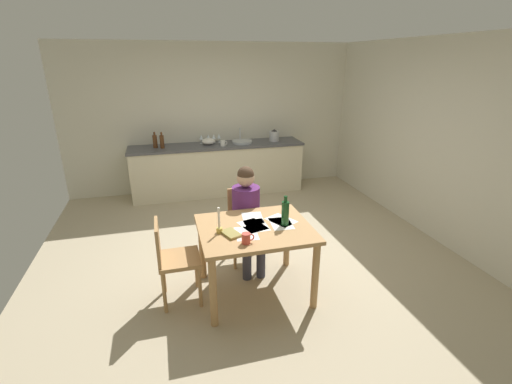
% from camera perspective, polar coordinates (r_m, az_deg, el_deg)
% --- Properties ---
extents(ground_plane, '(5.20, 5.20, 0.04)m').
position_cam_1_polar(ground_plane, '(4.63, -1.28, -9.68)').
color(ground_plane, tan).
extents(wall_back, '(5.20, 0.12, 2.60)m').
position_cam_1_polar(wall_back, '(6.64, -6.88, 11.65)').
color(wall_back, beige).
rests_on(wall_back, ground).
extents(wall_right, '(0.12, 5.20, 2.60)m').
position_cam_1_polar(wall_right, '(5.36, 26.96, 7.45)').
color(wall_right, beige).
rests_on(wall_right, ground).
extents(kitchen_counter, '(3.05, 0.64, 0.90)m').
position_cam_1_polar(kitchen_counter, '(6.48, -6.08, 3.75)').
color(kitchen_counter, beige).
rests_on(kitchen_counter, ground).
extents(dining_table, '(1.11, 0.92, 0.75)m').
position_cam_1_polar(dining_table, '(3.59, -0.18, -7.29)').
color(dining_table, tan).
rests_on(dining_table, ground).
extents(chair_at_table, '(0.41, 0.41, 0.87)m').
position_cam_1_polar(chair_at_table, '(4.28, -1.83, -4.68)').
color(chair_at_table, tan).
rests_on(chair_at_table, ground).
extents(person_seated, '(0.32, 0.59, 1.19)m').
position_cam_1_polar(person_seated, '(4.07, -1.40, -3.13)').
color(person_seated, '#592666').
rests_on(person_seated, ground).
extents(chair_side_empty, '(0.40, 0.40, 0.88)m').
position_cam_1_polar(chair_side_empty, '(3.62, -13.21, -10.21)').
color(chair_side_empty, tan).
rests_on(chair_side_empty, ground).
extents(coffee_mug, '(0.12, 0.08, 0.10)m').
position_cam_1_polar(coffee_mug, '(3.22, -1.55, -7.44)').
color(coffee_mug, '#D84C3F').
rests_on(coffee_mug, dining_table).
extents(candlestick, '(0.06, 0.06, 0.26)m').
position_cam_1_polar(candlestick, '(3.41, -5.93, -5.43)').
color(candlestick, gold).
rests_on(candlestick, dining_table).
extents(book_magazine, '(0.19, 0.24, 0.02)m').
position_cam_1_polar(book_magazine, '(3.39, -4.04, -6.68)').
color(book_magazine, olive).
rests_on(book_magazine, dining_table).
extents(paper_letter, '(0.32, 0.36, 0.00)m').
position_cam_1_polar(paper_letter, '(3.68, 4.05, -4.54)').
color(paper_letter, white).
rests_on(paper_letter, dining_table).
extents(paper_bill, '(0.29, 0.34, 0.00)m').
position_cam_1_polar(paper_bill, '(3.56, -0.54, -5.40)').
color(paper_bill, white).
rests_on(paper_bill, dining_table).
extents(paper_envelope, '(0.22, 0.30, 0.00)m').
position_cam_1_polar(paper_envelope, '(3.56, 0.07, -5.39)').
color(paper_envelope, white).
rests_on(paper_envelope, dining_table).
extents(paper_receipt, '(0.24, 0.31, 0.00)m').
position_cam_1_polar(paper_receipt, '(3.41, -1.56, -6.66)').
color(paper_receipt, white).
rests_on(paper_receipt, dining_table).
extents(paper_notice, '(0.23, 0.31, 0.00)m').
position_cam_1_polar(paper_notice, '(3.61, 4.07, -5.06)').
color(paper_notice, white).
rests_on(paper_notice, dining_table).
extents(paper_flyer, '(0.24, 0.32, 0.00)m').
position_cam_1_polar(paper_flyer, '(3.73, -0.55, -4.17)').
color(paper_flyer, white).
rests_on(paper_flyer, dining_table).
extents(wine_bottle_on_table, '(0.08, 0.08, 0.31)m').
position_cam_1_polar(wine_bottle_on_table, '(3.54, 4.71, -3.34)').
color(wine_bottle_on_table, '#194C23').
rests_on(wine_bottle_on_table, dining_table).
extents(sink_unit, '(0.36, 0.36, 0.24)m').
position_cam_1_polar(sink_unit, '(6.44, -2.25, 8.09)').
color(sink_unit, '#B2B7BC').
rests_on(sink_unit, kitchen_counter).
extents(bottle_oil, '(0.07, 0.07, 0.27)m').
position_cam_1_polar(bottle_oil, '(6.29, -15.90, 7.86)').
color(bottle_oil, '#593319').
rests_on(bottle_oil, kitchen_counter).
extents(bottle_vinegar, '(0.07, 0.07, 0.27)m').
position_cam_1_polar(bottle_vinegar, '(6.22, -14.86, 7.85)').
color(bottle_vinegar, '#593319').
rests_on(bottle_vinegar, kitchen_counter).
extents(mixing_bowl, '(0.23, 0.23, 0.10)m').
position_cam_1_polar(mixing_bowl, '(6.36, -7.65, 8.04)').
color(mixing_bowl, white).
rests_on(mixing_bowl, kitchen_counter).
extents(stovetop_kettle, '(0.18, 0.18, 0.22)m').
position_cam_1_polar(stovetop_kettle, '(6.58, 2.93, 9.02)').
color(stovetop_kettle, '#B7BABF').
rests_on(stovetop_kettle, kitchen_counter).
extents(wine_glass_near_sink, '(0.07, 0.07, 0.15)m').
position_cam_1_polar(wine_glass_near_sink, '(6.49, -5.96, 8.87)').
color(wine_glass_near_sink, silver).
rests_on(wine_glass_near_sink, kitchen_counter).
extents(wine_glass_by_kettle, '(0.07, 0.07, 0.15)m').
position_cam_1_polar(wine_glass_by_kettle, '(6.48, -6.80, 8.81)').
color(wine_glass_by_kettle, silver).
rests_on(wine_glass_by_kettle, kitchen_counter).
extents(wine_glass_back_left, '(0.07, 0.07, 0.15)m').
position_cam_1_polar(wine_glass_back_left, '(6.46, -7.65, 8.75)').
color(wine_glass_back_left, silver).
rests_on(wine_glass_back_left, kitchen_counter).
extents(wine_glass_back_right, '(0.07, 0.07, 0.15)m').
position_cam_1_polar(wine_glass_back_right, '(6.45, -8.79, 8.66)').
color(wine_glass_back_right, silver).
rests_on(wine_glass_back_right, kitchen_counter).
extents(teacup_on_counter, '(0.12, 0.08, 0.10)m').
position_cam_1_polar(teacup_on_counter, '(6.22, -5.31, 7.81)').
color(teacup_on_counter, white).
rests_on(teacup_on_counter, kitchen_counter).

